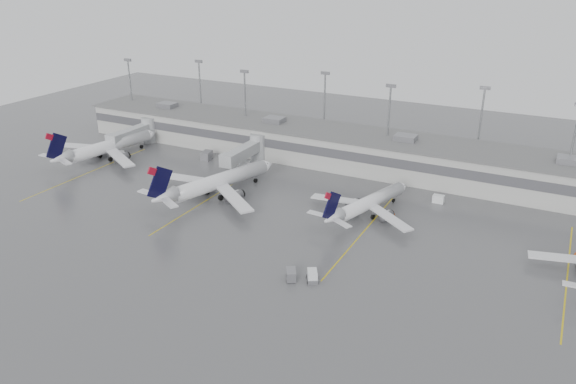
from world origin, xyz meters
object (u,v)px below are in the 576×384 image
at_px(jet_mid_right, 367,203).
at_px(jet_far_left, 106,147).
at_px(baggage_tug, 312,277).
at_px(jet_mid_left, 215,182).

bearing_deg(jet_mid_right, jet_far_left, -164.58).
bearing_deg(baggage_tug, jet_mid_left, 116.96).
relative_size(jet_far_left, jet_mid_right, 1.22).
xyz_separation_m(jet_mid_left, baggage_tug, (33.04, -21.82, -2.68)).
bearing_deg(baggage_tug, jet_far_left, 128.01).
bearing_deg(jet_far_left, jet_mid_left, -1.15).
height_order(jet_mid_right, baggage_tug, jet_mid_right).
distance_m(jet_mid_left, baggage_tug, 39.68).
bearing_deg(jet_far_left, jet_mid_right, 8.38).
relative_size(jet_mid_left, jet_mid_right, 1.23).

